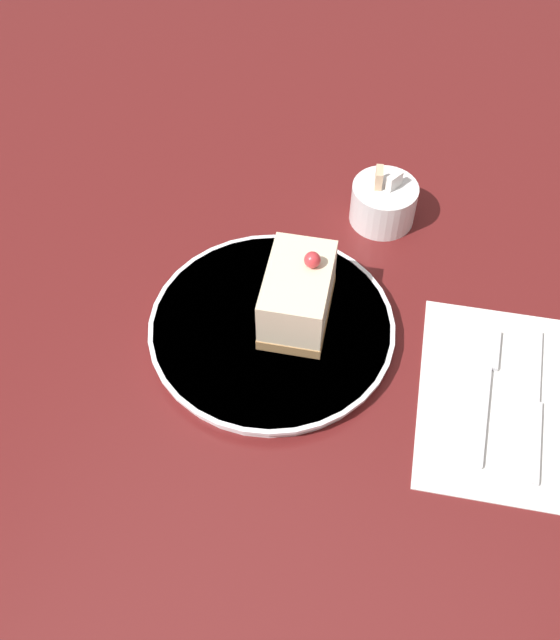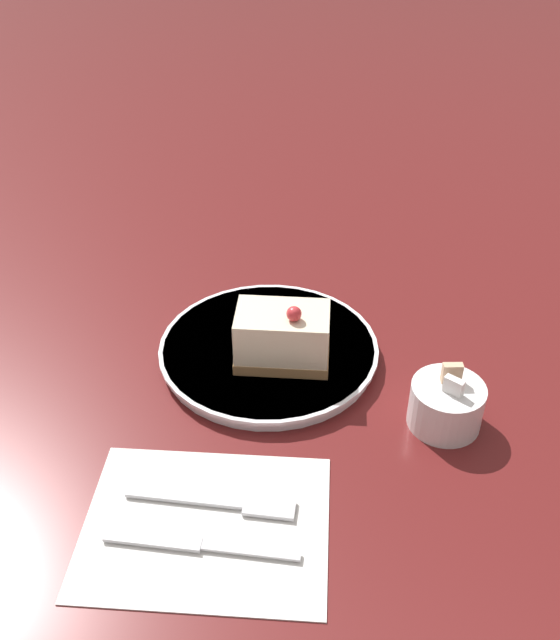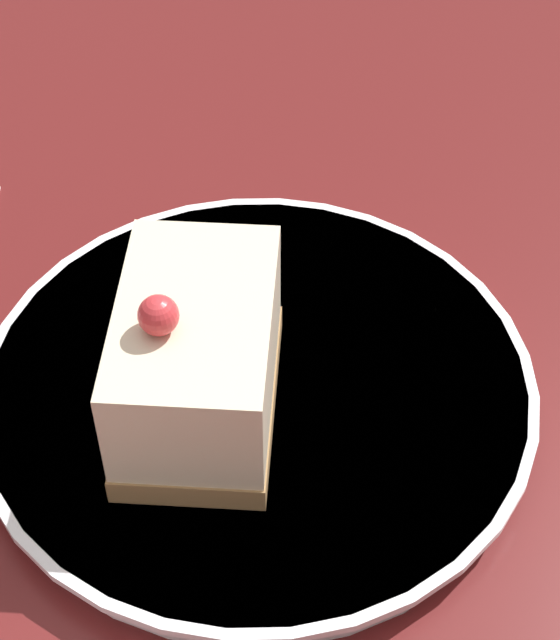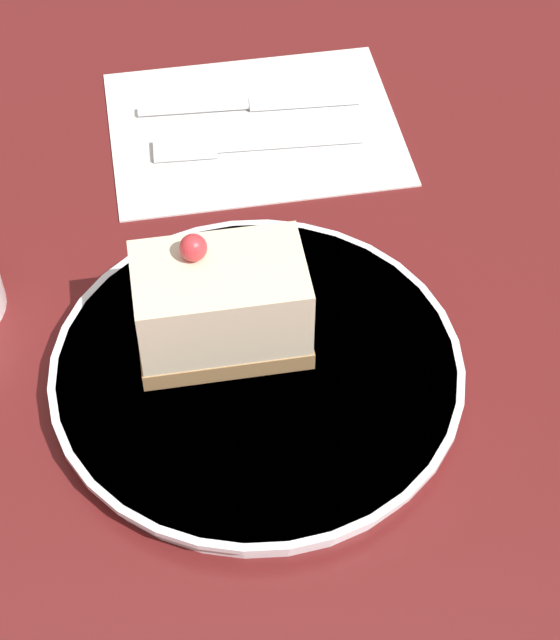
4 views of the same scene
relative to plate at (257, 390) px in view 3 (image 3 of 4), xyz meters
name	(u,v)px [view 3 (image 3 of 4)]	position (x,y,z in m)	size (l,w,h in m)	color
ground_plane	(343,356)	(-0.03, -0.04, -0.01)	(4.00, 4.00, 0.00)	#5B1919
plate	(257,390)	(0.00, 0.00, 0.00)	(0.25, 0.25, 0.02)	white
cake_slice	(197,360)	(0.02, 0.02, 0.04)	(0.08, 0.11, 0.08)	#9E7547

